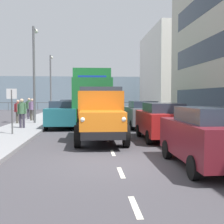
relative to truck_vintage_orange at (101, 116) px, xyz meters
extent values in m
plane|color=#423F44|center=(-0.33, -8.35, -1.18)|extent=(80.00, 80.00, 0.00)
cube|color=gray|center=(-5.20, -8.35, -1.10)|extent=(2.80, 41.33, 0.15)
cube|color=gray|center=(4.53, -8.35, -1.10)|extent=(2.80, 41.33, 0.15)
cube|color=silver|center=(-0.33, 7.53, -1.17)|extent=(0.12, 1.10, 0.01)
cube|color=silver|center=(-0.33, 5.14, -1.17)|extent=(0.12, 1.10, 0.01)
cube|color=silver|center=(-0.33, 2.44, -1.17)|extent=(0.12, 1.10, 0.01)
cube|color=silver|center=(-0.33, -0.55, -1.17)|extent=(0.12, 1.10, 0.01)
cube|color=silver|center=(-0.33, -3.48, -1.17)|extent=(0.12, 1.10, 0.01)
cube|color=silver|center=(-0.33, -5.84, -1.17)|extent=(0.12, 1.10, 0.01)
cube|color=silver|center=(-0.33, -8.66, -1.17)|extent=(0.12, 1.10, 0.01)
cube|color=silver|center=(-0.33, -11.62, -1.17)|extent=(0.12, 1.10, 0.01)
cube|color=silver|center=(-0.33, -14.04, -1.17)|extent=(0.12, 1.10, 0.01)
cube|color=silver|center=(-0.33, -16.79, -1.17)|extent=(0.12, 1.10, 0.01)
cube|color=silver|center=(-0.33, -19.13, -1.17)|extent=(0.12, 1.10, 0.01)
cube|color=silver|center=(-0.33, -21.96, -1.17)|extent=(0.12, 1.10, 0.01)
cube|color=silver|center=(-0.33, -24.78, -1.17)|extent=(0.12, 1.10, 0.01)
cube|color=silver|center=(-10.13, -21.68, 3.66)|extent=(7.07, 12.16, 9.68)
cube|color=gray|center=(-0.33, -32.02, 1.32)|extent=(80.00, 0.80, 5.00)
cylinder|color=#4C5156|center=(-14.33, -28.42, -0.58)|extent=(0.08, 0.08, 1.20)
cylinder|color=#4C5156|center=(-12.33, -28.42, -0.58)|extent=(0.08, 0.08, 1.20)
cylinder|color=#4C5156|center=(-10.33, -28.42, -0.58)|extent=(0.08, 0.08, 1.20)
cylinder|color=#4C5156|center=(-8.33, -28.42, -0.58)|extent=(0.08, 0.08, 1.20)
cylinder|color=#4C5156|center=(-6.33, -28.42, -0.58)|extent=(0.08, 0.08, 1.20)
cylinder|color=#4C5156|center=(-4.33, -28.42, -0.58)|extent=(0.08, 0.08, 1.20)
cylinder|color=#4C5156|center=(-2.33, -28.42, -0.58)|extent=(0.08, 0.08, 1.20)
cylinder|color=#4C5156|center=(-0.33, -28.42, -0.58)|extent=(0.08, 0.08, 1.20)
cylinder|color=#4C5156|center=(1.67, -28.42, -0.58)|extent=(0.08, 0.08, 1.20)
cylinder|color=#4C5156|center=(3.67, -28.42, -0.58)|extent=(0.08, 0.08, 1.20)
cylinder|color=#4C5156|center=(5.67, -28.42, -0.58)|extent=(0.08, 0.08, 1.20)
cylinder|color=#4C5156|center=(7.67, -28.42, -0.58)|extent=(0.08, 0.08, 1.20)
cylinder|color=#4C5156|center=(9.67, -28.42, -0.58)|extent=(0.08, 0.08, 1.20)
cylinder|color=#4C5156|center=(11.67, -28.42, -0.58)|extent=(0.08, 0.08, 1.20)
cube|color=#4C5156|center=(-0.33, -28.42, -0.06)|extent=(28.00, 0.08, 0.08)
cube|color=black|center=(0.00, -0.38, -0.58)|extent=(1.64, 5.60, 0.30)
cube|color=orange|center=(0.00, 1.47, -0.08)|extent=(1.72, 1.90, 0.70)
cube|color=silver|center=(0.00, 2.36, -0.11)|extent=(1.16, 0.08, 0.56)
sphere|color=white|center=(-0.74, 2.36, 0.02)|extent=(0.20, 0.20, 0.20)
sphere|color=white|center=(0.73, 2.36, 0.02)|extent=(0.20, 0.20, 0.20)
cube|color=orange|center=(0.00, -0.04, 0.50)|extent=(1.93, 1.34, 1.15)
cube|color=#2D3847|center=(0.00, -0.04, 0.97)|extent=(1.78, 1.23, 0.56)
cube|color=#2D2319|center=(0.00, -1.72, -0.35)|extent=(2.10, 2.80, 0.16)
cube|color=black|center=(-1.01, -1.72, -0.03)|extent=(0.08, 2.80, 0.56)
cube|color=black|center=(1.01, -1.72, -0.03)|extent=(0.08, 2.80, 0.56)
cylinder|color=black|center=(-0.97, 1.30, -0.73)|extent=(0.24, 0.90, 0.90)
cylinder|color=black|center=(0.97, 1.30, -0.73)|extent=(0.24, 0.90, 0.90)
cylinder|color=black|center=(-0.97, -1.92, -0.73)|extent=(0.24, 0.90, 0.90)
cylinder|color=black|center=(0.97, -1.92, -0.73)|extent=(0.24, 0.90, 0.90)
cube|color=#1E7033|center=(0.31, -5.29, 0.64)|extent=(2.40, 2.21, 2.60)
cube|color=#2D3847|center=(0.31, -5.29, 1.21)|extent=(2.20, 2.04, 0.80)
cube|color=#1933B2|center=(0.31, -5.29, 2.04)|extent=(1.75, 0.20, 0.16)
cube|color=#1E7033|center=(0.31, -9.28, 1.19)|extent=(2.50, 5.95, 3.00)
cube|color=black|center=(0.31, -8.35, -0.48)|extent=(2.00, 8.08, 0.36)
cylinder|color=black|center=(-0.84, -5.37, -0.66)|extent=(0.28, 1.04, 1.04)
cylinder|color=black|center=(1.46, -5.37, -0.66)|extent=(0.28, 1.04, 1.04)
cylinder|color=black|center=(-0.84, -8.99, -0.66)|extent=(0.28, 1.04, 1.04)
cylinder|color=black|center=(1.46, -8.99, -0.66)|extent=(0.28, 1.04, 1.04)
cylinder|color=black|center=(-0.84, -11.11, -0.66)|extent=(0.28, 1.04, 1.04)
cylinder|color=black|center=(1.46, -11.11, -0.66)|extent=(0.28, 1.04, 1.04)
cube|color=maroon|center=(-2.85, 4.73, -0.38)|extent=(1.75, 3.89, 1.00)
cube|color=#2D3847|center=(-2.85, 4.93, 0.33)|extent=(1.43, 2.14, 0.42)
cylinder|color=black|center=(-2.02, 3.52, -0.88)|extent=(0.18, 0.60, 0.60)
cylinder|color=black|center=(-3.68, 3.52, -0.88)|extent=(0.18, 0.60, 0.60)
cylinder|color=black|center=(-2.02, 5.94, -0.88)|extent=(0.18, 0.60, 0.60)
cube|color=#B21E1E|center=(-2.85, -0.47, -0.38)|extent=(1.81, 3.93, 1.00)
cube|color=#2D3847|center=(-2.85, -0.27, 0.33)|extent=(1.48, 2.16, 0.42)
cylinder|color=black|center=(-1.99, -1.69, -0.88)|extent=(0.18, 0.60, 0.60)
cylinder|color=black|center=(-3.71, -1.69, -0.88)|extent=(0.18, 0.60, 0.60)
cylinder|color=black|center=(-1.99, 0.75, -0.88)|extent=(0.18, 0.60, 0.60)
cylinder|color=black|center=(-3.71, 0.75, -0.88)|extent=(0.18, 0.60, 0.60)
cube|color=slate|center=(-2.85, -5.52, -0.38)|extent=(1.79, 4.16, 1.00)
cube|color=#2D3847|center=(-2.85, -5.32, 0.33)|extent=(1.47, 2.29, 0.42)
cylinder|color=black|center=(-2.00, -6.81, -0.88)|extent=(0.18, 0.60, 0.60)
cylinder|color=black|center=(-3.70, -6.81, -0.88)|extent=(0.18, 0.60, 0.60)
cylinder|color=black|center=(-2.00, -4.23, -0.88)|extent=(0.18, 0.60, 0.60)
cylinder|color=black|center=(-3.70, -4.23, -0.88)|extent=(0.18, 0.60, 0.60)
cube|color=#1E6670|center=(2.18, -5.97, -0.38)|extent=(1.84, 4.38, 1.00)
cube|color=#2D3847|center=(2.18, -6.17, 0.33)|extent=(1.51, 2.41, 0.42)
cylinder|color=black|center=(1.31, -4.61, -0.88)|extent=(0.18, 0.60, 0.60)
cylinder|color=black|center=(3.05, -4.61, -0.88)|extent=(0.18, 0.60, 0.60)
cylinder|color=black|center=(1.31, -7.33, -0.88)|extent=(0.18, 0.60, 0.60)
cylinder|color=black|center=(3.05, -7.33, -0.88)|extent=(0.18, 0.60, 0.60)
cube|color=white|center=(2.18, -12.35, -0.38)|extent=(1.73, 4.02, 1.00)
cube|color=#2D3847|center=(2.18, -12.55, 0.33)|extent=(1.42, 2.21, 0.42)
cylinder|color=black|center=(1.36, -11.10, -0.88)|extent=(0.18, 0.60, 0.60)
cylinder|color=black|center=(3.00, -11.10, -0.88)|extent=(0.18, 0.60, 0.60)
cylinder|color=black|center=(1.36, -13.59, -0.88)|extent=(0.18, 0.60, 0.60)
cylinder|color=black|center=(3.00, -13.59, -0.88)|extent=(0.18, 0.60, 0.60)
cylinder|color=#383342|center=(4.38, -4.79, -0.61)|extent=(0.14, 0.14, 0.84)
cylinder|color=#383342|center=(4.56, -4.79, -0.61)|extent=(0.14, 0.14, 0.84)
cylinder|color=#47724C|center=(4.47, -4.79, 0.14)|extent=(0.34, 0.34, 0.66)
cylinder|color=#47724C|center=(4.25, -4.79, 0.11)|extent=(0.09, 0.09, 0.61)
cylinder|color=#47724C|center=(4.69, -4.79, 0.11)|extent=(0.09, 0.09, 0.61)
sphere|color=tan|center=(4.47, -4.79, 0.59)|extent=(0.23, 0.23, 0.23)
cylinder|color=#4C473D|center=(5.32, -7.78, -0.63)|extent=(0.14, 0.14, 0.79)
cylinder|color=#4C473D|center=(5.50, -7.78, -0.63)|extent=(0.14, 0.14, 0.79)
cylinder|color=maroon|center=(5.41, -7.78, 0.07)|extent=(0.34, 0.34, 0.62)
cylinder|color=maroon|center=(5.19, -7.78, 0.04)|extent=(0.09, 0.09, 0.57)
cylinder|color=maroon|center=(5.63, -7.78, 0.04)|extent=(0.09, 0.09, 0.57)
sphere|color=tan|center=(5.41, -7.78, 0.49)|extent=(0.21, 0.21, 0.21)
cylinder|color=#4C473D|center=(4.81, -10.12, -0.62)|extent=(0.14, 0.14, 0.82)
cylinder|color=#4C473D|center=(4.99, -10.12, -0.62)|extent=(0.14, 0.14, 0.82)
cylinder|color=gray|center=(4.90, -10.12, 0.12)|extent=(0.34, 0.34, 0.65)
cylinder|color=gray|center=(4.68, -10.12, 0.08)|extent=(0.09, 0.09, 0.60)
cylinder|color=gray|center=(5.12, -10.12, 0.08)|extent=(0.09, 0.09, 0.60)
sphere|color=tan|center=(4.90, -10.12, 0.55)|extent=(0.22, 0.22, 0.22)
cylinder|color=#383342|center=(5.34, -11.56, -0.61)|extent=(0.14, 0.14, 0.84)
cylinder|color=#383342|center=(5.52, -11.56, -0.61)|extent=(0.14, 0.14, 0.84)
cylinder|color=#47724C|center=(5.43, -11.56, 0.14)|extent=(0.34, 0.34, 0.66)
cylinder|color=#47724C|center=(5.21, -11.56, 0.11)|extent=(0.09, 0.09, 0.61)
cylinder|color=#47724C|center=(5.65, -11.56, 0.11)|extent=(0.09, 0.09, 0.61)
sphere|color=tan|center=(5.43, -11.56, 0.59)|extent=(0.23, 0.23, 0.23)
cylinder|color=#59595B|center=(4.34, -8.03, 2.33)|extent=(0.16, 0.16, 6.72)
cylinder|color=#59595B|center=(4.34, -8.48, 5.59)|extent=(0.10, 0.90, 0.10)
sphere|color=silver|center=(4.34, -8.93, 5.54)|extent=(0.32, 0.32, 0.32)
cylinder|color=#59595B|center=(4.50, -18.06, 2.04)|extent=(0.16, 0.16, 6.14)
cylinder|color=#59595B|center=(4.50, -18.51, 5.01)|extent=(0.10, 0.90, 0.10)
sphere|color=silver|center=(4.50, -18.96, 4.96)|extent=(0.32, 0.32, 0.32)
cylinder|color=#4C4C4C|center=(4.32, -1.98, 0.07)|extent=(0.07, 0.07, 2.20)
cube|color=silver|center=(4.32, -1.98, 0.97)|extent=(0.50, 0.04, 0.50)
camera|label=1|loc=(0.50, 12.70, 0.85)|focal=46.53mm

